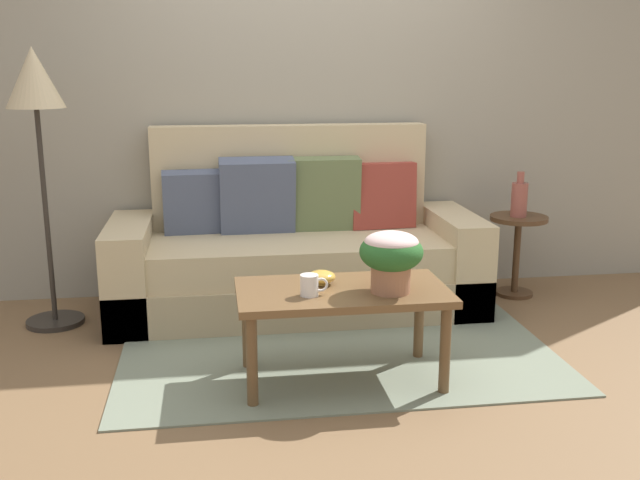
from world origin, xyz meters
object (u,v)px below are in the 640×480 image
at_px(couch, 295,254).
at_px(floor_lamp, 36,104).
at_px(coffee_table, 342,301).
at_px(coffee_mug, 310,285).
at_px(table_vase, 519,198).
at_px(side_table, 517,241).
at_px(snack_bowl, 321,277).
at_px(potted_plant, 391,254).

bearing_deg(couch, floor_lamp, -175.96).
height_order(coffee_table, coffee_mug, coffee_mug).
bearing_deg(couch, coffee_table, -85.25).
distance_m(coffee_table, table_vase, 1.82).
bearing_deg(coffee_mug, side_table, 38.95).
distance_m(side_table, floor_lamp, 3.09).
distance_m(coffee_mug, snack_bowl, 0.18).
height_order(potted_plant, table_vase, table_vase).
relative_size(side_table, snack_bowl, 3.93).
height_order(floor_lamp, table_vase, floor_lamp).
distance_m(floor_lamp, table_vase, 3.01).
xyz_separation_m(floor_lamp, coffee_mug, (1.39, -1.13, -0.78)).
distance_m(couch, potted_plant, 1.31).
distance_m(coffee_table, side_table, 1.82).
height_order(side_table, snack_bowl, same).
height_order(couch, potted_plant, couch).
height_order(side_table, floor_lamp, floor_lamp).
xyz_separation_m(coffee_table, side_table, (1.39, 1.17, -0.04)).
relative_size(couch, floor_lamp, 1.41).
distance_m(floor_lamp, potted_plant, 2.20).
relative_size(coffee_table, snack_bowl, 7.32).
relative_size(couch, potted_plant, 7.62).
distance_m(couch, floor_lamp, 1.74).
bearing_deg(potted_plant, coffee_mug, -179.71).
bearing_deg(couch, potted_plant, -75.85).
bearing_deg(coffee_mug, table_vase, 38.88).
height_order(coffee_table, snack_bowl, snack_bowl).
bearing_deg(potted_plant, couch, 104.15).
bearing_deg(couch, snack_bowl, -89.66).
bearing_deg(snack_bowl, floor_lamp, 146.69).
bearing_deg(floor_lamp, coffee_table, -33.89).
bearing_deg(potted_plant, table_vase, 46.92).
bearing_deg(coffee_table, couch, 94.75).
bearing_deg(snack_bowl, side_table, 36.46).
relative_size(floor_lamp, coffee_mug, 12.32).
bearing_deg(coffee_table, coffee_mug, -153.21).
distance_m(side_table, table_vase, 0.29).
bearing_deg(coffee_mug, coffee_table, 26.79).
relative_size(coffee_table, coffee_mug, 7.72).
height_order(floor_lamp, potted_plant, floor_lamp).
bearing_deg(side_table, coffee_table, -139.81).
xyz_separation_m(couch, coffee_mug, (-0.07, -1.23, 0.17)).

